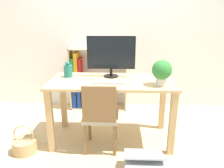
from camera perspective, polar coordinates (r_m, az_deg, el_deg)
ground_plane at (r=2.91m, az=-0.08°, el=-13.90°), size 10.00×10.00×0.00m
wall_back at (r=3.65m, az=0.70°, el=14.07°), size 8.00×0.05×2.60m
desk at (r=2.63m, az=-0.09°, el=-1.92°), size 1.47×0.71×0.78m
monitor at (r=2.69m, az=-0.23°, el=7.84°), size 0.59×0.18×0.50m
keyboard at (r=2.50m, az=-0.80°, el=0.56°), size 0.37×0.12×0.02m
vase at (r=2.77m, az=-11.39°, el=3.53°), size 0.10×0.10×0.20m
potted_plant at (r=2.41m, az=12.88°, el=3.31°), size 0.22×0.22×0.28m
chair at (r=2.47m, az=-3.04°, el=-8.09°), size 0.40×0.40×0.83m
bookshelf at (r=3.67m, az=-6.39°, el=0.30°), size 0.93×0.28×1.02m
basket at (r=2.80m, az=-21.83°, el=-14.58°), size 0.27×0.27×0.34m
storage_box at (r=2.27m, az=8.35°, el=-20.74°), size 0.38×0.41×0.28m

